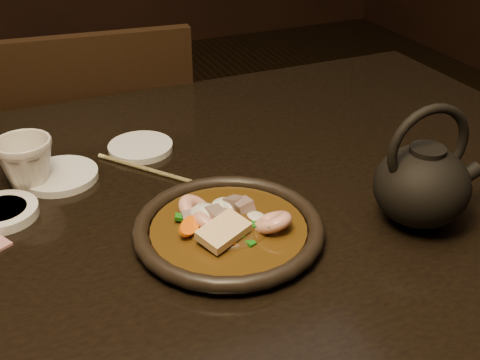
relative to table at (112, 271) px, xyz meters
name	(u,v)px	position (x,y,z in m)	size (l,w,h in m)	color
table	(112,271)	(0.00, 0.00, 0.00)	(1.60, 0.90, 0.75)	black
chair	(106,181)	(0.10, 0.60, -0.20)	(0.45, 0.45, 0.87)	black
plate	(229,230)	(0.14, -0.09, 0.09)	(0.25, 0.25, 0.03)	black
stirfry	(227,225)	(0.14, -0.09, 0.09)	(0.16, 0.14, 0.05)	#3D260B
soy_dish	(2,212)	(-0.12, 0.08, 0.08)	(0.10, 0.10, 0.01)	silver
saucer_left	(60,176)	(-0.04, 0.15, 0.08)	(0.11, 0.11, 0.01)	silver
saucer_right	(140,147)	(0.10, 0.19, 0.08)	(0.11, 0.11, 0.01)	silver
tea_cup	(26,162)	(-0.08, 0.15, 0.12)	(0.08, 0.08, 0.08)	beige
chopsticks	(163,174)	(0.11, 0.10, 0.08)	(0.16, 0.20, 0.01)	tan
teapot	(423,182)	(0.39, -0.16, 0.14)	(0.15, 0.13, 0.17)	black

